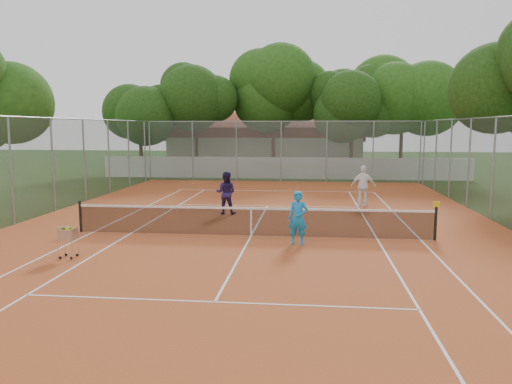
# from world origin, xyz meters

# --- Properties ---
(ground) EXTENTS (120.00, 120.00, 0.00)m
(ground) POSITION_xyz_m (0.00, 0.00, 0.00)
(ground) COLOR #17330E
(ground) RESTS_ON ground
(court_pad) EXTENTS (18.00, 34.00, 0.02)m
(court_pad) POSITION_xyz_m (0.00, 0.00, 0.01)
(court_pad) COLOR #AD4C21
(court_pad) RESTS_ON ground
(court_lines) EXTENTS (10.98, 23.78, 0.01)m
(court_lines) POSITION_xyz_m (0.00, 0.00, 0.02)
(court_lines) COLOR white
(court_lines) RESTS_ON court_pad
(tennis_net) EXTENTS (11.88, 0.10, 0.98)m
(tennis_net) POSITION_xyz_m (0.00, 0.00, 0.51)
(tennis_net) COLOR black
(tennis_net) RESTS_ON court_pad
(perimeter_fence) EXTENTS (18.00, 34.00, 4.00)m
(perimeter_fence) POSITION_xyz_m (0.00, 0.00, 2.00)
(perimeter_fence) COLOR slate
(perimeter_fence) RESTS_ON ground
(boundary_wall) EXTENTS (26.00, 0.30, 1.50)m
(boundary_wall) POSITION_xyz_m (0.00, 19.00, 0.75)
(boundary_wall) COLOR white
(boundary_wall) RESTS_ON ground
(clubhouse) EXTENTS (16.40, 9.00, 4.40)m
(clubhouse) POSITION_xyz_m (-2.00, 29.00, 2.20)
(clubhouse) COLOR beige
(clubhouse) RESTS_ON ground
(tropical_trees) EXTENTS (29.00, 19.00, 10.00)m
(tropical_trees) POSITION_xyz_m (0.00, 22.00, 5.00)
(tropical_trees) COLOR #15340D
(tropical_trees) RESTS_ON ground
(player_near) EXTENTS (0.65, 0.48, 1.66)m
(player_near) POSITION_xyz_m (1.58, -1.06, 0.85)
(player_near) COLOR #1988D8
(player_near) RESTS_ON court_pad
(player_far_left) EXTENTS (0.91, 0.73, 1.77)m
(player_far_left) POSITION_xyz_m (-1.54, 4.12, 0.90)
(player_far_left) COLOR #24194D
(player_far_left) RESTS_ON court_pad
(player_far_right) EXTENTS (1.14, 0.58, 1.87)m
(player_far_right) POSITION_xyz_m (4.35, 6.71, 0.96)
(player_far_right) COLOR white
(player_far_right) RESTS_ON court_pad
(ball_hopper) EXTENTS (0.49, 0.49, 0.92)m
(ball_hopper) POSITION_xyz_m (-4.69, -3.38, 0.48)
(ball_hopper) COLOR silver
(ball_hopper) RESTS_ON court_pad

